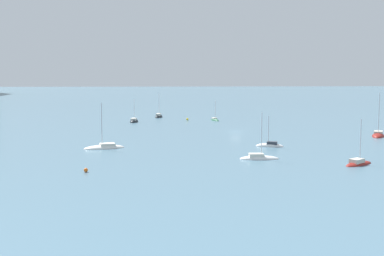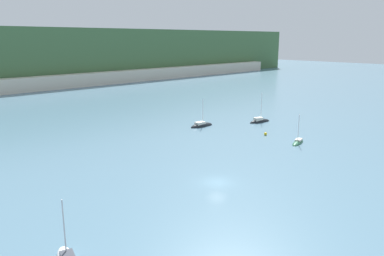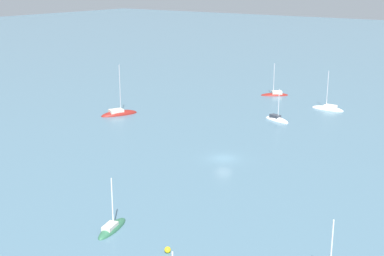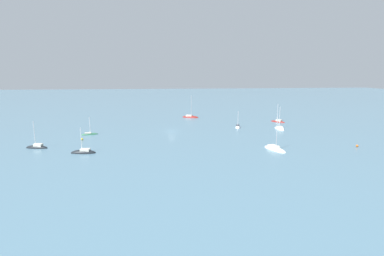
% 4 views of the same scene
% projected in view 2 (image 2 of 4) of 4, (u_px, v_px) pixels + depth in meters
% --- Properties ---
extents(ground_plane, '(600.00, 600.00, 0.00)m').
position_uv_depth(ground_plane, '(217.00, 182.00, 56.70)').
color(ground_plane, slate).
extents(sailboat_0, '(6.63, 3.23, 8.56)m').
position_uv_depth(sailboat_0, '(260.00, 122.00, 97.46)').
color(sailboat_0, black).
rests_on(sailboat_0, ground_plane).
extents(sailboat_3, '(5.98, 3.01, 6.72)m').
position_uv_depth(sailboat_3, '(298.00, 143.00, 77.99)').
color(sailboat_3, '#2D6647').
rests_on(sailboat_3, ground_plane).
extents(sailboat_7, '(6.80, 2.89, 7.77)m').
position_uv_depth(sailboat_7, '(202.00, 126.00, 92.79)').
color(sailboat_7, black).
rests_on(sailboat_7, ground_plane).
extents(mooring_buoy_0, '(0.68, 0.68, 0.68)m').
position_uv_depth(mooring_buoy_0, '(265.00, 134.00, 84.21)').
color(mooring_buoy_0, yellow).
rests_on(mooring_buoy_0, ground_plane).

